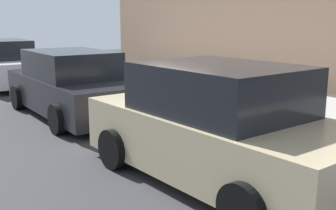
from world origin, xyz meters
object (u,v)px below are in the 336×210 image
Objects in this scene: suitcase_silver_0 at (309,124)px; suitcase_red_2 at (264,114)px; suitcase_olive_6 at (196,98)px; suitcase_teal_1 at (284,119)px; suitcase_navy_4 at (224,104)px; fire_hydrant at (157,87)px; bollard_post at (139,86)px; parked_car_beige_0 at (219,128)px; suitcase_maroon_5 at (211,102)px; parked_car_white_2 at (4,64)px; suitcase_teal_8 at (171,93)px; suitcase_black_3 at (245,112)px; suitcase_silver_7 at (184,94)px; parked_car_charcoal_1 at (71,85)px.

suitcase_silver_0 is 1.10× the size of suitcase_red_2.
suitcase_red_2 is at bearing -179.01° from suitcase_olive_6.
suitcase_navy_4 is (1.62, -0.01, 0.01)m from suitcase_teal_1.
suitcase_red_2 is (1.12, -0.10, -0.04)m from suitcase_silver_0.
suitcase_silver_0 is 4.82m from fire_hydrant.
bollard_post is at bearing 2.45° from suitcase_red_2.
fire_hydrant is at bearing -1.06° from suitcase_navy_4.
parked_car_beige_0 is (-3.25, 2.31, 0.32)m from suitcase_olive_6.
suitcase_maroon_5 is 8.67m from parked_car_white_2.
parked_car_beige_0 is (-0.62, 2.25, 0.32)m from suitcase_teal_1.
suitcase_teal_1 is 4.93m from bollard_post.
suitcase_navy_4 reaches higher than suitcase_teal_8.
bollard_post is at bearing -158.67° from parked_car_white_2.
suitcase_silver_0 is at bearing 174.85° from suitcase_red_2.
suitcase_black_3 is (0.54, -0.03, -0.07)m from suitcase_red_2.
fire_hydrant is at bearing 0.93° from suitcase_maroon_5.
suitcase_olive_6 is at bearing -1.27° from suitcase_teal_1.
suitcase_teal_8 is 0.16× the size of parked_car_beige_0.
suitcase_teal_8 is 1.34m from bollard_post.
suitcase_black_3 is 3.84m from bollard_post.
suitcase_silver_7 is 0.49m from suitcase_teal_8.
parked_car_white_2 is at bearing 13.34° from suitcase_red_2.
suitcase_black_3 is at bearing -4.36° from suitcase_silver_0.
suitcase_teal_8 is (4.16, -0.04, -0.04)m from suitcase_silver_0.
bollard_post reaches higher than suitcase_teal_8.
suitcase_black_3 is at bearing -177.71° from suitcase_olive_6.
parked_car_charcoal_1 is at bearing 30.30° from suitcase_red_2.
parked_car_beige_0 reaches higher than fire_hydrant.
suitcase_navy_4 reaches higher than suitcase_black_3.
parked_car_white_2 is at bearing 16.44° from suitcase_olive_6.
suitcase_maroon_5 is (0.50, -0.08, -0.04)m from suitcase_navy_4.
suitcase_silver_0 is 1.12× the size of bollard_post.
suitcase_silver_7 reaches higher than suitcase_red_2.
suitcase_red_2 is at bearing -179.43° from fire_hydrant.
parked_car_beige_0 is at bearing 139.48° from suitcase_maroon_5.
suitcase_teal_1 is at bearing 178.66° from suitcase_silver_7.
suitcase_silver_7 reaches higher than fire_hydrant.
suitcase_maroon_5 is 1.24× the size of suitcase_teal_8.
parked_car_white_2 is (9.37, 2.37, 0.36)m from suitcase_black_3.
suitcase_maroon_5 is 1.48m from suitcase_teal_8.
suitcase_black_3 is 0.16× the size of parked_car_charcoal_1.
parked_car_beige_0 is at bearing 91.65° from suitcase_silver_0.
suitcase_red_2 is 4.38m from bollard_post.
parked_car_beige_0 reaches higher than suitcase_red_2.
suitcase_teal_1 is 5.11m from parked_car_charcoal_1.
suitcase_red_2 is 1.01× the size of suitcase_teal_8.
parked_car_white_2 reaches higher than suitcase_maroon_5.
parked_car_charcoal_1 is 0.97× the size of parked_car_white_2.
parked_car_white_2 reaches higher than parked_car_charcoal_1.
suitcase_black_3 is 1.54m from suitcase_olive_6.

